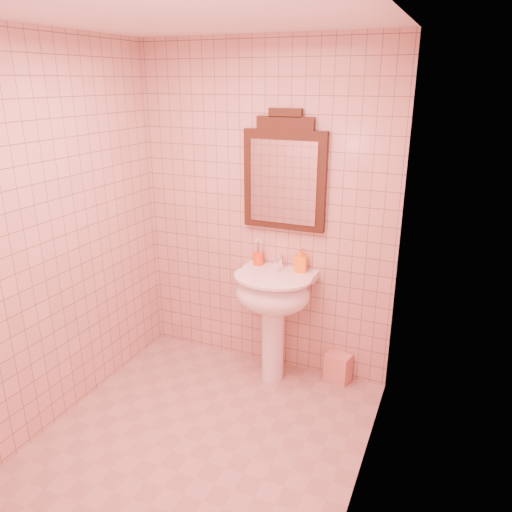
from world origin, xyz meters
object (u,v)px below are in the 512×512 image
at_px(pedestal_sink, 273,301).
at_px(towel, 338,367).
at_px(mirror, 284,175).
at_px(toothbrush_cup, 258,259).
at_px(soap_dispenser, 301,260).

distance_m(pedestal_sink, towel, 0.75).
distance_m(pedestal_sink, mirror, 0.92).
relative_size(pedestal_sink, mirror, 1.01).
xyz_separation_m(pedestal_sink, toothbrush_cup, (-0.18, 0.16, 0.25)).
xyz_separation_m(toothbrush_cup, towel, (0.66, 0.01, -0.80)).
bearing_deg(pedestal_sink, toothbrush_cup, 138.51).
distance_m(pedestal_sink, soap_dispenser, 0.37).
distance_m(toothbrush_cup, towel, 1.04).
distance_m(soap_dispenser, towel, 0.90).
relative_size(mirror, soap_dispenser, 4.55).
bearing_deg(mirror, toothbrush_cup, -168.22).
relative_size(toothbrush_cup, soap_dispenser, 0.97).
height_order(mirror, towel, mirror).
bearing_deg(pedestal_sink, soap_dispenser, 43.67).
height_order(pedestal_sink, towel, pedestal_sink).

